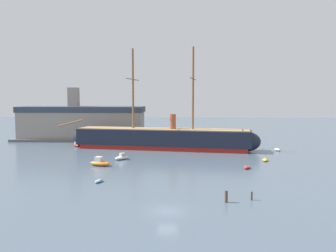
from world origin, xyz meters
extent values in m
plane|color=#4C5B6B|center=(0.00, 0.00, 0.00)|extent=(400.00, 400.00, 0.00)
cube|color=maroon|center=(-3.55, 51.63, 0.61)|extent=(47.20, 14.17, 1.22)
cube|color=black|center=(-3.55, 51.63, 3.39)|extent=(49.17, 14.76, 4.34)
ellipsoid|color=black|center=(-25.65, 55.11, 2.78)|extent=(9.67, 7.84, 5.56)
ellipsoid|color=black|center=(18.54, 48.16, 2.78)|extent=(9.67, 7.84, 5.56)
cube|color=#9E7F5B|center=(-3.55, 51.63, 5.69)|extent=(48.11, 14.03, 0.26)
cylinder|color=brown|center=(-11.96, 52.96, 16.84)|extent=(0.61, 0.61, 22.57)
cylinder|color=brown|center=(-11.96, 52.96, 19.55)|extent=(2.05, 11.57, 0.24)
cylinder|color=brown|center=(4.85, 50.31, 16.84)|extent=(0.61, 0.61, 22.57)
cylinder|color=brown|center=(4.85, 50.31, 19.55)|extent=(2.05, 11.57, 0.24)
cylinder|color=brown|center=(-31.04, 55.96, 6.96)|extent=(7.66, 1.62, 2.31)
cylinder|color=#9E4C33|center=(-0.67, 51.18, 7.73)|extent=(1.74, 1.74, 4.34)
ellipsoid|color=#7FB2D6|center=(-12.42, 14.24, 0.26)|extent=(1.52, 2.34, 0.51)
cube|color=#4C4C51|center=(-12.42, 14.24, 0.45)|extent=(0.82, 0.42, 0.08)
ellipsoid|color=orange|center=(-15.56, 28.05, 0.54)|extent=(5.01, 3.16, 1.09)
cube|color=beige|center=(-15.87, 28.14, 1.41)|extent=(1.72, 1.61, 1.09)
ellipsoid|color=#B22D28|center=(15.20, 26.47, 0.31)|extent=(2.02, 2.83, 0.61)
cube|color=beige|center=(15.20, 26.47, 0.54)|extent=(0.98, 0.58, 0.09)
ellipsoid|color=silver|center=(-12.27, 35.34, 0.43)|extent=(3.63, 3.67, 0.85)
cube|color=#B2ADA3|center=(-12.09, 35.52, 1.11)|extent=(1.48, 1.49, 0.85)
ellipsoid|color=gold|center=(20.91, 34.84, 0.33)|extent=(1.76, 2.94, 0.65)
cube|color=#4C4C51|center=(20.91, 34.84, 0.57)|extent=(1.05, 0.46, 0.10)
ellipsoid|color=#B22D28|center=(-29.14, 55.51, 0.41)|extent=(3.30, 3.67, 0.82)
cube|color=#B2ADA3|center=(-29.29, 55.71, 1.06)|extent=(1.41, 1.43, 0.82)
ellipsoid|color=silver|center=(27.96, 50.31, 0.33)|extent=(1.56, 2.90, 0.65)
cube|color=#B2ADA3|center=(27.96, 50.31, 0.57)|extent=(1.05, 0.38, 0.10)
ellipsoid|color=#B22D28|center=(4.24, 65.31, 0.39)|extent=(3.64, 2.29, 0.79)
cube|color=#B2ADA3|center=(4.47, 65.37, 1.03)|extent=(1.25, 1.17, 0.79)
cylinder|color=#423323|center=(11.80, 5.13, 0.61)|extent=(0.26, 0.26, 1.22)
cylinder|color=#4C3D2D|center=(8.02, 3.87, 0.84)|extent=(0.43, 0.43, 1.67)
cube|color=#565659|center=(-31.93, 70.92, 0.40)|extent=(45.14, 13.39, 0.80)
cube|color=gray|center=(-31.93, 70.92, 5.16)|extent=(41.04, 11.16, 8.71)
cube|color=#333D4C|center=(-31.93, 70.92, 10.46)|extent=(41.86, 11.39, 1.90)
cube|color=gray|center=(-34.75, 70.92, 14.59)|extent=(3.20, 3.20, 6.36)
camera|label=1|loc=(1.76, -42.49, 14.69)|focal=36.22mm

